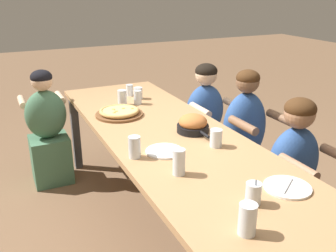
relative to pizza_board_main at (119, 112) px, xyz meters
The scene contains 19 objects.
ground_plane 0.97m from the pizza_board_main, 20.85° to the left, with size 18.00×18.00×0.00m, color brown.
dining_table 0.53m from the pizza_board_main, 20.85° to the left, with size 2.80×0.87×0.80m.
pizza_board_main is the anchor object (origin of this frame).
skillet_bowl 0.65m from the pizza_board_main, 32.76° to the left, with size 0.32×0.22×0.13m.
empty_plate_a 0.76m from the pizza_board_main, ahead, with size 0.23×0.23×0.02m.
empty_plate_b 1.47m from the pizza_board_main, 15.96° to the left, with size 0.24×0.24×0.02m.
cocktail_glass_blue 1.46m from the pizza_board_main, ahead, with size 0.07×0.07×0.13m.
drinking_glass_a 0.28m from the pizza_board_main, 156.01° to the left, with size 0.08×0.08×0.13m.
drinking_glass_b 0.47m from the pizza_board_main, 140.77° to the left, with size 0.08×0.08×0.10m.
drinking_glass_c 0.77m from the pizza_board_main, 11.70° to the right, with size 0.07×0.07×0.13m.
drinking_glass_d 0.55m from the pizza_board_main, 151.80° to the left, with size 0.06×0.06×0.10m.
drinking_glass_e 1.62m from the pizza_board_main, ahead, with size 0.08×0.08×0.14m.
drinking_glass_f 1.05m from the pizza_board_main, ahead, with size 0.07×0.07×0.14m.
drinking_glass_g 0.90m from the pizza_board_main, 23.58° to the left, with size 0.08×0.08×0.11m.
drinking_glass_h 0.32m from the pizza_board_main, 132.72° to the left, with size 0.07×0.07×0.12m.
diner_far_midleft 0.90m from the pizza_board_main, 97.43° to the left, with size 0.51×0.40×1.11m.
diner_far_midright 1.35m from the pizza_board_main, 39.60° to the left, with size 0.51×0.40×1.10m.
diner_far_center 1.01m from the pizza_board_main, 60.40° to the left, with size 0.51×0.40×1.17m.
diner_near_left 0.89m from the pizza_board_main, 145.54° to the right, with size 0.51×0.40×1.07m.
Camera 1 is at (2.15, -1.02, 1.75)m, focal length 40.00 mm.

